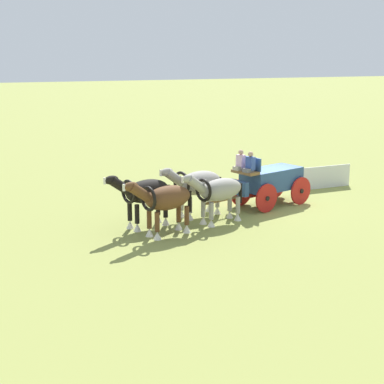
{
  "coord_description": "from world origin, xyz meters",
  "views": [
    {
      "loc": [
        12.25,
        23.1,
        6.67
      ],
      "look_at": [
        4.17,
        1.26,
        1.2
      ],
      "focal_mm": 56.78,
      "sensor_mm": 36.0,
      "label": 1
    }
  ],
  "objects_px": {
    "draft_horse_lead_off": "(144,193)",
    "draft_horse_rear_off": "(197,184)",
    "draft_horse_rear_near": "(218,191)",
    "show_wagon": "(269,180)",
    "draft_horse_lead_near": "(165,200)"
  },
  "relations": [
    {
      "from": "draft_horse_rear_near",
      "to": "draft_horse_lead_off",
      "type": "distance_m",
      "value": 2.9
    },
    {
      "from": "draft_horse_rear_off",
      "to": "draft_horse_lead_near",
      "type": "distance_m",
      "value": 2.92
    },
    {
      "from": "show_wagon",
      "to": "draft_horse_lead_near",
      "type": "bearing_deg",
      "value": 24.96
    },
    {
      "from": "draft_horse_rear_near",
      "to": "show_wagon",
      "type": "bearing_deg",
      "value": -150.63
    },
    {
      "from": "draft_horse_rear_off",
      "to": "draft_horse_lead_near",
      "type": "relative_size",
      "value": 1.05
    },
    {
      "from": "draft_horse_rear_near",
      "to": "draft_horse_lead_near",
      "type": "xyz_separation_m",
      "value": [
        2.46,
        0.84,
        0.06
      ]
    },
    {
      "from": "draft_horse_lead_near",
      "to": "draft_horse_lead_off",
      "type": "bearing_deg",
      "value": -71.14
    },
    {
      "from": "show_wagon",
      "to": "draft_horse_lead_off",
      "type": "bearing_deg",
      "value": 12.82
    },
    {
      "from": "draft_horse_lead_off",
      "to": "draft_horse_rear_near",
      "type": "bearing_deg",
      "value": 172.28
    },
    {
      "from": "draft_horse_rear_near",
      "to": "draft_horse_lead_near",
      "type": "bearing_deg",
      "value": 18.89
    },
    {
      "from": "draft_horse_rear_near",
      "to": "draft_horse_rear_off",
      "type": "xyz_separation_m",
      "value": [
        0.4,
        -1.24,
        0.05
      ]
    },
    {
      "from": "draft_horse_lead_off",
      "to": "draft_horse_rear_off",
      "type": "bearing_deg",
      "value": -161.11
    },
    {
      "from": "draft_horse_rear_off",
      "to": "draft_horse_lead_near",
      "type": "xyz_separation_m",
      "value": [
        2.05,
        2.08,
        0.01
      ]
    },
    {
      "from": "show_wagon",
      "to": "draft_horse_rear_near",
      "type": "distance_m",
      "value": 3.58
    },
    {
      "from": "draft_horse_rear_off",
      "to": "show_wagon",
      "type": "bearing_deg",
      "value": -171.64
    }
  ]
}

